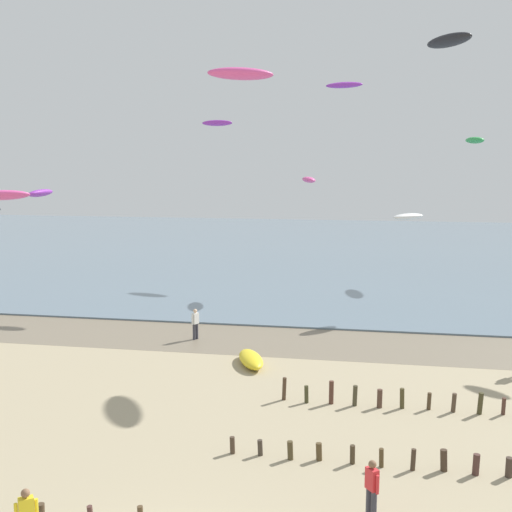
{
  "coord_description": "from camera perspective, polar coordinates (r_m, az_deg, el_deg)",
  "views": [
    {
      "loc": [
        4.48,
        -12.42,
        9.63
      ],
      "look_at": [
        0.46,
        10.42,
        6.16
      ],
      "focal_mm": 43.92,
      "sensor_mm": 36.0,
      "label": 1
    }
  ],
  "objects": [
    {
      "name": "kite_aloft_11",
      "position": [
        46.64,
        4.83,
        6.93
      ],
      "size": [
        1.62,
        2.83,
        0.55
      ],
      "primitive_type": "ellipsoid",
      "rotation": [
        0.15,
        0.0,
        1.85
      ],
      "color": "#E54C99"
    },
    {
      "name": "kite_aloft_1",
      "position": [
        44.14,
        -3.56,
        12.0
      ],
      "size": [
        2.3,
        1.07,
        0.53
      ],
      "primitive_type": "ellipsoid",
      "rotation": [
        -0.27,
        0.0,
        6.15
      ],
      "color": "purple"
    },
    {
      "name": "kite_aloft_10",
      "position": [
        33.3,
        -1.39,
        16.26
      ],
      "size": [
        3.67,
        2.63,
        0.75
      ],
      "primitive_type": "ellipsoid",
      "rotation": [
        0.18,
        0.0,
        3.6
      ],
      "color": "#E54C99"
    },
    {
      "name": "kite_aloft_5",
      "position": [
        55.74,
        19.29,
        9.92
      ],
      "size": [
        1.73,
        3.39,
        0.67
      ],
      "primitive_type": "ellipsoid",
      "rotation": [
        0.16,
        0.0,
        1.77
      ],
      "color": "green"
    },
    {
      "name": "kite_aloft_2",
      "position": [
        40.44,
        13.7,
        3.51
      ],
      "size": [
        2.45,
        2.45,
        0.48
      ],
      "primitive_type": "ellipsoid",
      "rotation": [
        -0.08,
        0.0,
        0.78
      ],
      "color": "white"
    },
    {
      "name": "person_by_waterline",
      "position": [
        18.31,
        10.5,
        -20.06
      ],
      "size": [
        0.39,
        0.48,
        1.71
      ],
      "color": "#383842",
      "rests_on": "ground"
    },
    {
      "name": "wet_sand_strip",
      "position": [
        34.38,
        2.13,
        -7.77
      ],
      "size": [
        120.0,
        5.75,
        0.01
      ],
      "primitive_type": "cube",
      "color": "#7A6D59",
      "rests_on": "ground"
    },
    {
      "name": "kite_aloft_7",
      "position": [
        38.55,
        -22.21,
        5.16
      ],
      "size": [
        3.26,
        2.67,
        0.84
      ],
      "primitive_type": "ellipsoid",
      "rotation": [
        0.37,
        0.0,
        3.72
      ],
      "color": "#E54C99"
    },
    {
      "name": "sea",
      "position": [
        71.37,
        6.31,
        0.73
      ],
      "size": [
        160.0,
        70.0,
        0.1
      ],
      "primitive_type": "cube",
      "color": "slate",
      "rests_on": "ground"
    },
    {
      "name": "groyne_far",
      "position": [
        26.07,
        15.97,
        -12.53
      ],
      "size": [
        11.56,
        0.35,
        0.96
      ],
      "color": "#453424",
      "rests_on": "ground"
    },
    {
      "name": "kite_aloft_0",
      "position": [
        56.45,
        8.03,
        15.16
      ],
      "size": [
        3.44,
        1.84,
        0.65
      ],
      "primitive_type": "ellipsoid",
      "rotation": [
        0.13,
        0.0,
        6.05
      ],
      "color": "purple"
    },
    {
      "name": "groyne_mid",
      "position": [
        21.69,
        19.75,
        -17.45
      ],
      "size": [
        14.88,
        0.35,
        0.71
      ],
      "color": "#453628",
      "rests_on": "ground"
    },
    {
      "name": "grounded_kite",
      "position": [
        30.43,
        -0.47,
        -9.38
      ],
      "size": [
        2.01,
        3.03,
        0.57
      ],
      "primitive_type": "ellipsoid",
      "rotation": [
        0.0,
        0.0,
        5.09
      ],
      "color": "yellow",
      "rests_on": "ground"
    },
    {
      "name": "kite_aloft_6",
      "position": [
        42.61,
        -19.03,
        5.44
      ],
      "size": [
        0.98,
        2.73,
        0.68
      ],
      "primitive_type": "ellipsoid",
      "rotation": [
        0.31,
        0.0,
        4.7
      ],
      "color": "purple"
    },
    {
      "name": "kite_aloft_12",
      "position": [
        36.17,
        17.15,
        18.24
      ],
      "size": [
        2.78,
        3.52,
        0.75
      ],
      "primitive_type": "ellipsoid",
      "rotation": [
        -0.2,
        0.0,
        5.26
      ],
      "color": "black"
    },
    {
      "name": "person_left_flank",
      "position": [
        34.67,
        -5.54,
        -6.1
      ],
      "size": [
        0.36,
        0.52,
        1.71
      ],
      "color": "#383842",
      "rests_on": "ground"
    }
  ]
}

